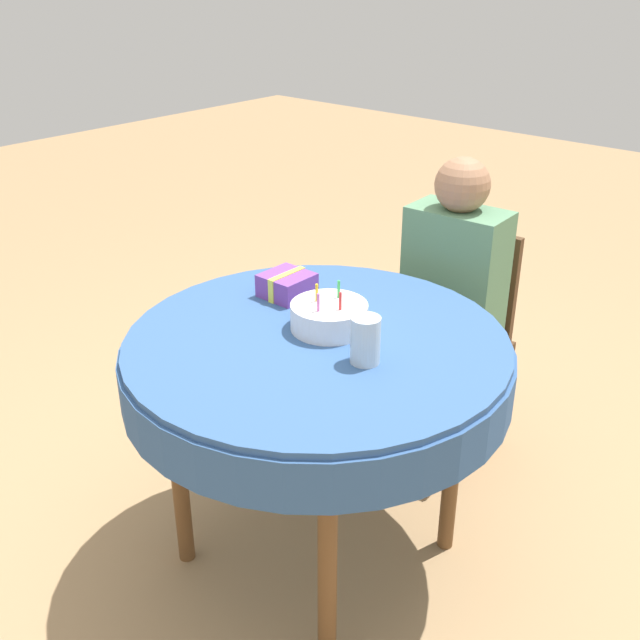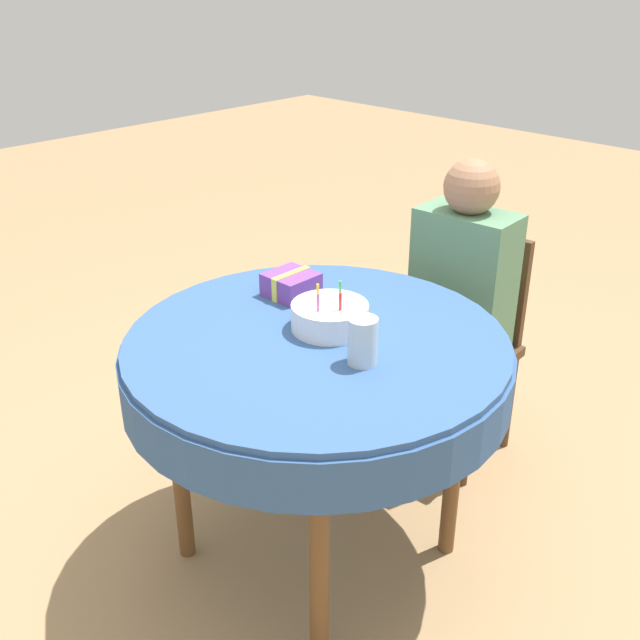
{
  "view_description": "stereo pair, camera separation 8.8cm",
  "coord_description": "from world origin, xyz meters",
  "px_view_note": "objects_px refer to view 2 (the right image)",
  "views": [
    {
      "loc": [
        1.21,
        -1.37,
        1.73
      ],
      "look_at": [
        -0.01,
        0.02,
        0.82
      ],
      "focal_mm": 42.0,
      "sensor_mm": 36.0,
      "label": 1
    },
    {
      "loc": [
        1.27,
        -1.31,
        1.73
      ],
      "look_at": [
        -0.01,
        0.02,
        0.82
      ],
      "focal_mm": 42.0,
      "sensor_mm": 36.0,
      "label": 2
    }
  ],
  "objects_px": {
    "person": "(459,292)",
    "gift_box": "(291,284)",
    "drinking_glass": "(363,341)",
    "birthday_cake": "(330,317)",
    "chair": "(466,338)"
  },
  "relations": [
    {
      "from": "chair",
      "to": "drinking_glass",
      "type": "relative_size",
      "value": 6.57
    },
    {
      "from": "chair",
      "to": "drinking_glass",
      "type": "bearing_deg",
      "value": -79.48
    },
    {
      "from": "chair",
      "to": "person",
      "type": "relative_size",
      "value": 0.74
    },
    {
      "from": "drinking_glass",
      "to": "person",
      "type": "bearing_deg",
      "value": 105.21
    },
    {
      "from": "person",
      "to": "gift_box",
      "type": "distance_m",
      "value": 0.64
    },
    {
      "from": "person",
      "to": "birthday_cake",
      "type": "relative_size",
      "value": 5.19
    },
    {
      "from": "person",
      "to": "gift_box",
      "type": "relative_size",
      "value": 7.81
    },
    {
      "from": "drinking_glass",
      "to": "gift_box",
      "type": "xyz_separation_m",
      "value": [
        -0.44,
        0.17,
        -0.03
      ]
    },
    {
      "from": "person",
      "to": "birthday_cake",
      "type": "xyz_separation_m",
      "value": [
        0.01,
        -0.66,
        0.14
      ]
    },
    {
      "from": "birthday_cake",
      "to": "drinking_glass",
      "type": "bearing_deg",
      "value": -23.4
    },
    {
      "from": "chair",
      "to": "birthday_cake",
      "type": "relative_size",
      "value": 3.84
    },
    {
      "from": "drinking_glass",
      "to": "chair",
      "type": "bearing_deg",
      "value": 104.09
    },
    {
      "from": "chair",
      "to": "gift_box",
      "type": "xyz_separation_m",
      "value": [
        -0.23,
        -0.66,
        0.35
      ]
    },
    {
      "from": "chair",
      "to": "drinking_glass",
      "type": "distance_m",
      "value": 0.94
    },
    {
      "from": "person",
      "to": "drinking_glass",
      "type": "relative_size",
      "value": 8.87
    }
  ]
}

